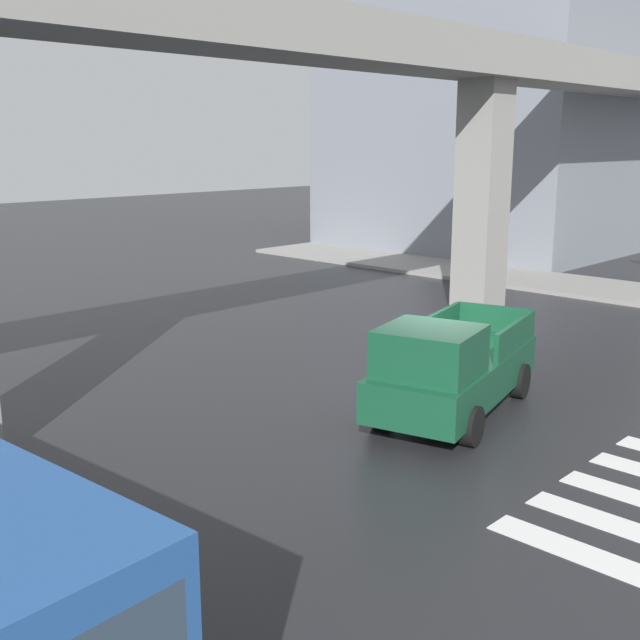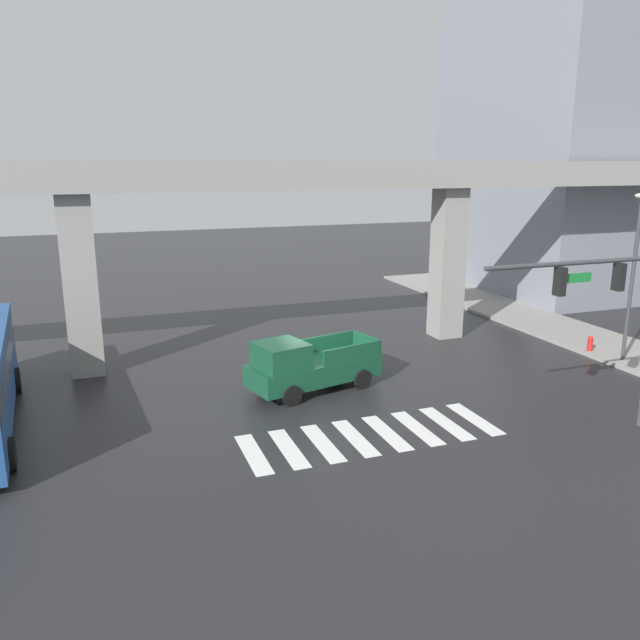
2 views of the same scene
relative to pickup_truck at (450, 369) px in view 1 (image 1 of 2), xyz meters
name	(u,v)px [view 1 (image 1 of 2)]	position (x,y,z in m)	size (l,w,h in m)	color
ground_plane	(437,401)	(0.59, 0.69, -0.99)	(120.00, 120.00, 0.00)	#232326
elevated_overpass	(291,60)	(0.59, 5.10, 6.29)	(52.98, 2.24, 8.50)	gray
sidewalk_east	(627,293)	(15.16, 2.69, -0.91)	(4.00, 36.00, 0.15)	gray
pickup_truck	(450,369)	(0.00, 0.00, 0.00)	(5.41, 3.07, 2.08)	#14472D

